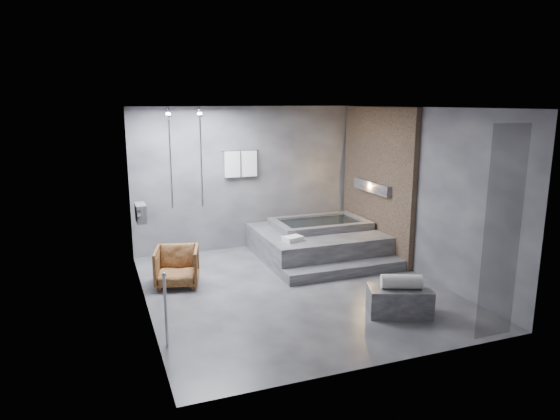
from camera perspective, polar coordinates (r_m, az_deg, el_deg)
name	(u,v)px	position (r m, az deg, el deg)	size (l,w,h in m)	color
room	(313,176)	(7.89, 3.74, 3.85)	(5.00, 5.04, 2.82)	#2F2F32
tub_deck	(317,243)	(9.55, 4.23, -3.76)	(2.20, 2.00, 0.50)	#353537
tub_step	(346,270)	(8.59, 7.52, -6.81)	(2.20, 0.36, 0.18)	#353537
concrete_bench	(399,301)	(7.20, 13.49, -10.06)	(0.85, 0.47, 0.38)	#343437
driftwood_chair	(177,266)	(8.17, -11.69, -6.33)	(0.67, 0.69, 0.63)	#3F230F
rolled_towel	(401,282)	(7.07, 13.71, -7.95)	(0.20, 0.20, 0.55)	silver
deck_towel	(293,239)	(8.72, 1.48, -3.29)	(0.32, 0.23, 0.09)	silver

